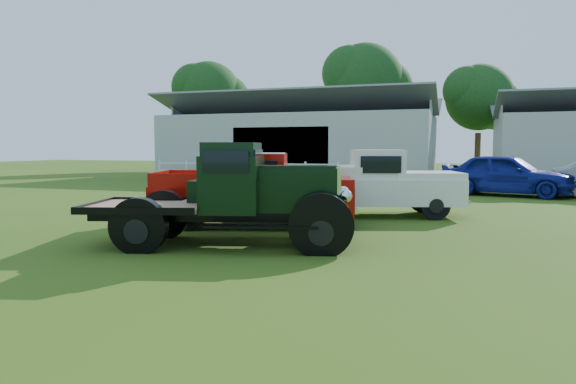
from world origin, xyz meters
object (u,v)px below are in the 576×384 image
(vintage_flatbed, at_px, (228,194))
(red_pickup, at_px, (254,189))
(white_pickup, at_px, (373,183))
(misc_car_blue, at_px, (506,174))

(vintage_flatbed, bearing_deg, red_pickup, 85.48)
(vintage_flatbed, xyz_separation_m, red_pickup, (-0.50, 2.60, -0.11))
(vintage_flatbed, relative_size, red_pickup, 1.03)
(red_pickup, relative_size, white_pickup, 1.00)
(white_pickup, bearing_deg, red_pickup, -146.64)
(vintage_flatbed, xyz_separation_m, white_pickup, (2.07, 5.59, -0.10))
(vintage_flatbed, distance_m, misc_car_blue, 15.14)
(vintage_flatbed, height_order, misc_car_blue, vintage_flatbed)
(vintage_flatbed, bearing_deg, misc_car_blue, 49.87)
(red_pickup, distance_m, misc_car_blue, 13.08)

